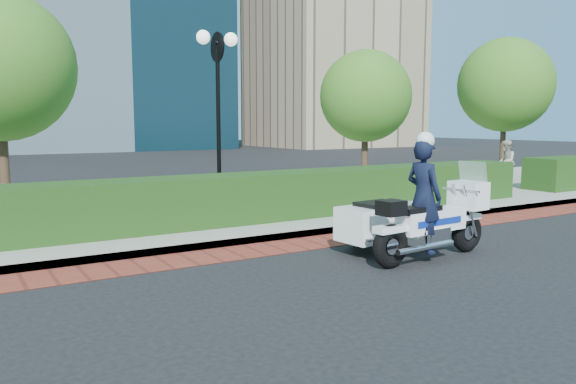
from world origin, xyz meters
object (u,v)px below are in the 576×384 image
tree_c (366,96)px  tree_d (505,85)px  pedestrian (506,162)px  police_motorcycle (410,214)px  lamppost (218,92)px

tree_c → tree_d: (6.50, 0.00, 0.56)m
tree_c → tree_d: size_ratio=0.83×
tree_d → pedestrian: size_ratio=3.40×
tree_c → police_motorcycle: tree_c is taller
lamppost → tree_c: size_ratio=0.98×
tree_d → police_motorcycle: size_ratio=1.98×
tree_d → tree_c: bearing=-180.0°
lamppost → police_motorcycle: bearing=-79.2°
tree_d → police_motorcycle: (-10.97, -6.72, -2.89)m
tree_c → police_motorcycle: size_ratio=1.65×
tree_c → pedestrian: 5.83m
tree_c → tree_d: tree_d is taller
lamppost → tree_c: bearing=13.3°
pedestrian → tree_c: bearing=-47.9°
tree_d → police_motorcycle: tree_d is taller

